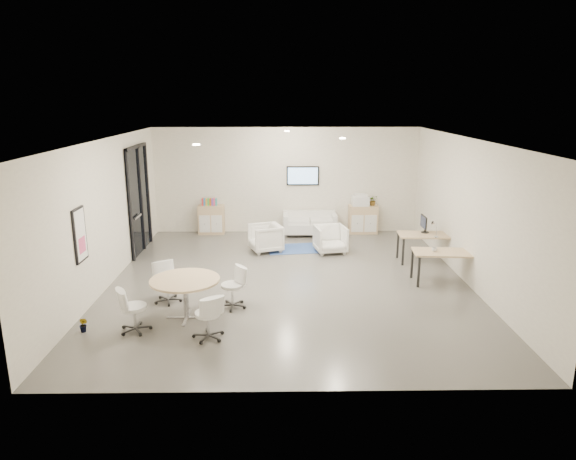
# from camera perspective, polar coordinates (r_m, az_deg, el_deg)

# --- Properties ---
(room_shell) EXTENTS (9.60, 10.60, 4.80)m
(room_shell) POSITION_cam_1_polar(r_m,az_deg,el_deg) (11.27, 0.09, 1.92)
(room_shell) COLOR #585650
(room_shell) RESTS_ON ground
(glass_door) EXTENTS (0.09, 1.90, 2.85)m
(glass_door) POSITION_cam_1_polar(r_m,az_deg,el_deg) (14.25, -16.23, 3.61)
(glass_door) COLOR black
(glass_door) RESTS_ON room_shell
(artwork) EXTENTS (0.05, 0.54, 1.04)m
(artwork) POSITION_cam_1_polar(r_m,az_deg,el_deg) (10.44, -22.11, -0.52)
(artwork) COLOR black
(artwork) RESTS_ON room_shell
(wall_tv) EXTENTS (0.98, 0.06, 0.58)m
(wall_tv) POSITION_cam_1_polar(r_m,az_deg,el_deg) (15.64, 1.65, 6.04)
(wall_tv) COLOR black
(wall_tv) RESTS_ON room_shell
(ceiling_spots) EXTENTS (3.14, 4.14, 0.03)m
(ceiling_spots) POSITION_cam_1_polar(r_m,az_deg,el_deg) (11.86, -0.96, 10.27)
(ceiling_spots) COLOR #FFEAC6
(ceiling_spots) RESTS_ON room_shell
(sideboard_left) EXTENTS (0.78, 0.41, 0.88)m
(sideboard_left) POSITION_cam_1_polar(r_m,az_deg,el_deg) (15.83, -8.51, 1.15)
(sideboard_left) COLOR tan
(sideboard_left) RESTS_ON room_shell
(sideboard_right) EXTENTS (0.87, 0.42, 0.87)m
(sideboard_right) POSITION_cam_1_polar(r_m,az_deg,el_deg) (15.89, 8.33, 1.19)
(sideboard_right) COLOR tan
(sideboard_right) RESTS_ON room_shell
(books) EXTENTS (0.45, 0.14, 0.22)m
(books) POSITION_cam_1_polar(r_m,az_deg,el_deg) (15.72, -8.72, 3.10)
(books) COLOR red
(books) RESTS_ON sideboard_left
(printer) EXTENTS (0.51, 0.43, 0.35)m
(printer) POSITION_cam_1_polar(r_m,az_deg,el_deg) (15.75, 8.02, 3.32)
(printer) COLOR white
(printer) RESTS_ON sideboard_right
(loveseat) EXTENTS (1.61, 0.82, 0.60)m
(loveseat) POSITION_cam_1_polar(r_m,az_deg,el_deg) (15.57, 2.43, 0.65)
(loveseat) COLOR silver
(loveseat) RESTS_ON room_shell
(blue_rug) EXTENTS (1.62, 1.18, 0.01)m
(blue_rug) POSITION_cam_1_polar(r_m,az_deg,el_deg) (14.18, 0.83, -2.08)
(blue_rug) COLOR navy
(blue_rug) RESTS_ON room_shell
(armchair_left) EXTENTS (0.96, 0.99, 0.82)m
(armchair_left) POSITION_cam_1_polar(r_m,az_deg,el_deg) (13.87, -2.52, -0.74)
(armchair_left) COLOR silver
(armchair_left) RESTS_ON room_shell
(armchair_right) EXTENTS (0.90, 0.86, 0.81)m
(armchair_right) POSITION_cam_1_polar(r_m,az_deg,el_deg) (13.80, 4.74, -0.88)
(armchair_right) COLOR silver
(armchair_right) RESTS_ON room_shell
(desk_rear) EXTENTS (1.42, 0.77, 0.72)m
(desk_rear) POSITION_cam_1_polar(r_m,az_deg,el_deg) (13.40, 15.12, -0.74)
(desk_rear) COLOR tan
(desk_rear) RESTS_ON room_shell
(desk_front) EXTENTS (1.44, 0.80, 0.72)m
(desk_front) POSITION_cam_1_polar(r_m,az_deg,el_deg) (12.00, 17.02, -2.65)
(desk_front) COLOR tan
(desk_front) RESTS_ON room_shell
(monitor) EXTENTS (0.20, 0.50, 0.44)m
(monitor) POSITION_cam_1_polar(r_m,az_deg,el_deg) (13.45, 14.87, 0.70)
(monitor) COLOR black
(monitor) RESTS_ON desk_rear
(round_table) EXTENTS (1.30, 1.30, 0.79)m
(round_table) POSITION_cam_1_polar(r_m,az_deg,el_deg) (9.79, -11.37, -5.81)
(round_table) COLOR tan
(round_table) RESTS_ON room_shell
(meeting_chairs) EXTENTS (2.45, 2.45, 0.82)m
(meeting_chairs) POSITION_cam_1_polar(r_m,az_deg,el_deg) (9.89, -11.28, -7.43)
(meeting_chairs) COLOR white
(meeting_chairs) RESTS_ON room_shell
(plant_cabinet) EXTENTS (0.30, 0.33, 0.25)m
(plant_cabinet) POSITION_cam_1_polar(r_m,az_deg,el_deg) (15.80, 9.41, 3.14)
(plant_cabinet) COLOR #3F7F3F
(plant_cabinet) RESTS_ON sideboard_right
(plant_floor) EXTENTS (0.26, 0.32, 0.13)m
(plant_floor) POSITION_cam_1_polar(r_m,az_deg,el_deg) (9.99, -21.73, -10.17)
(plant_floor) COLOR #3F7F3F
(plant_floor) RESTS_ON room_shell
(cup) EXTENTS (0.14, 0.13, 0.11)m
(cup) POSITION_cam_1_polar(r_m,az_deg,el_deg) (11.90, 15.97, -2.06)
(cup) COLOR white
(cup) RESTS_ON desk_front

